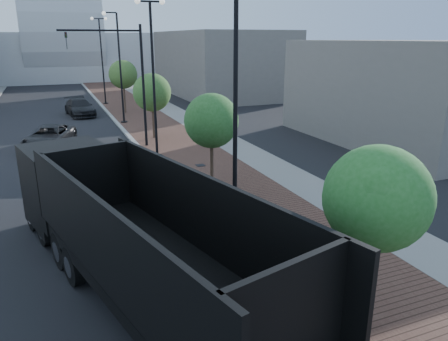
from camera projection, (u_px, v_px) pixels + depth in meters
name	position (u px, v px, depth m)	size (l,w,h in m)	color
sidewalk	(143.00, 110.00, 43.48)	(7.00, 140.00, 0.12)	#4C2D23
concrete_strip	(168.00, 109.00, 44.46)	(2.40, 140.00, 0.13)	slate
curb	(108.00, 113.00, 42.21)	(0.30, 140.00, 0.14)	gray
dump_truck	(102.00, 220.00, 13.51)	(6.16, 14.17, 3.85)	black
white_sedan	(70.00, 158.00, 23.48)	(1.67, 4.78, 1.58)	white
dark_car_mid	(49.00, 137.00, 28.80)	(2.44, 5.29, 1.47)	black
dark_car_far	(80.00, 107.00, 40.82)	(2.20, 5.41, 1.57)	black
pedestrian	(209.00, 133.00, 28.73)	(0.72, 0.47, 1.97)	black
streetlight_1	(232.00, 123.00, 14.63)	(1.44, 0.56, 9.21)	black
streetlight_2	(154.00, 79.00, 25.12)	(1.72, 0.56, 9.28)	black
streetlight_3	(119.00, 73.00, 35.82)	(1.44, 0.56, 9.21)	black
streetlight_4	(102.00, 60.00, 46.31)	(1.72, 0.56, 9.28)	black
traffic_mast	(129.00, 73.00, 27.40)	(5.09, 0.20, 8.00)	black
tree_0	(378.00, 198.00, 10.01)	(2.56, 2.54, 4.83)	#382619
tree_1	(212.00, 121.00, 19.75)	(2.57, 2.55, 4.76)	#382619
tree_2	(153.00, 92.00, 30.35)	(2.71, 2.71, 4.80)	#382619
tree_3	(123.00, 75.00, 40.84)	(2.72, 2.72, 5.17)	#382619
convention_center	(61.00, 44.00, 79.44)	(50.00, 30.00, 50.00)	#A9AEB3
commercial_block_ne	(220.00, 63.00, 55.67)	(12.00, 22.00, 8.00)	#645F5A
commercial_block_e	(403.00, 92.00, 30.07)	(10.00, 16.00, 7.00)	#66615C
utility_cover_1	(305.00, 249.00, 14.82)	(0.50, 0.50, 0.02)	black
utility_cover_2	(200.00, 165.00, 24.53)	(0.50, 0.50, 0.02)	black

